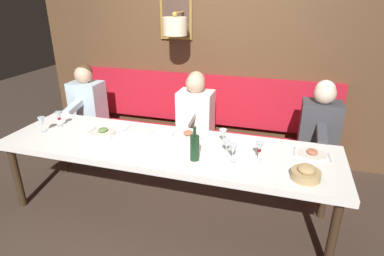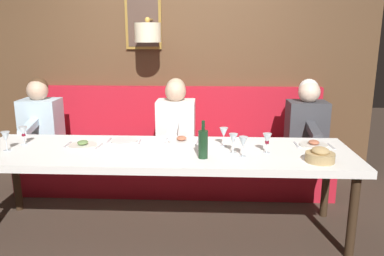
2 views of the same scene
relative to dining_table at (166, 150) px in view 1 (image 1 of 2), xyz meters
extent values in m
plane|color=#423328|center=(0.00, 0.00, -0.68)|extent=(12.00, 12.00, 0.00)
cube|color=white|center=(0.00, 0.00, 0.03)|extent=(0.90, 3.16, 0.06)
cylinder|color=#352416|center=(-0.35, -1.48, -0.34)|extent=(0.07, 0.07, 0.68)
cylinder|color=#352416|center=(-0.35, 1.48, -0.34)|extent=(0.07, 0.07, 0.68)
cylinder|color=#352416|center=(0.35, -1.48, -0.34)|extent=(0.07, 0.07, 0.68)
cylinder|color=#352416|center=(0.35, 1.48, -0.34)|extent=(0.07, 0.07, 0.68)
cube|color=red|center=(0.89, 0.00, -0.46)|extent=(0.52, 3.36, 0.45)
cube|color=brown|center=(1.48, 0.00, 0.77)|extent=(0.10, 4.56, 2.90)
cube|color=red|center=(1.39, 0.00, 0.09)|extent=(0.10, 3.36, 0.64)
cube|color=olive|center=(1.42, 0.38, 1.12)|extent=(0.04, 0.41, 0.58)
cube|color=#4C382D|center=(1.40, 0.38, 1.12)|extent=(0.01, 0.35, 0.52)
cylinder|color=#B78E3D|center=(1.25, 0.28, 1.16)|extent=(0.35, 0.02, 0.02)
cylinder|color=beige|center=(1.08, 0.28, 1.02)|extent=(0.28, 0.28, 0.20)
sphere|color=#B78E3D|center=(1.08, 0.28, 1.15)|extent=(0.06, 0.06, 0.06)
cube|color=#3D3D42|center=(0.89, -1.40, 0.05)|extent=(0.30, 0.40, 0.56)
sphere|color=beige|center=(0.87, -1.40, 0.43)|extent=(0.22, 0.22, 0.22)
sphere|color=silver|center=(0.90, -1.40, 0.46)|extent=(0.20, 0.20, 0.20)
cube|color=#3D3D42|center=(0.60, -1.40, 0.09)|extent=(0.33, 0.09, 0.14)
cube|color=white|center=(0.89, -0.03, 0.05)|extent=(0.30, 0.40, 0.56)
sphere|color=#D1A889|center=(0.87, -0.03, 0.43)|extent=(0.22, 0.22, 0.22)
sphere|color=tan|center=(0.90, -0.03, 0.46)|extent=(0.20, 0.20, 0.20)
cube|color=white|center=(0.60, -0.03, 0.09)|extent=(0.33, 0.09, 0.14)
cube|color=silver|center=(0.89, 1.43, 0.05)|extent=(0.30, 0.40, 0.56)
sphere|color=#D1A889|center=(0.87, 1.43, 0.43)|extent=(0.22, 0.22, 0.22)
sphere|color=#4C331E|center=(0.90, 1.43, 0.46)|extent=(0.20, 0.20, 0.20)
cube|color=silver|center=(0.60, 1.43, 0.09)|extent=(0.33, 0.09, 0.14)
cylinder|color=white|center=(0.23, 0.38, 0.06)|extent=(0.24, 0.24, 0.01)
cube|color=silver|center=(0.21, 0.23, 0.06)|extent=(0.17, 0.03, 0.01)
cube|color=silver|center=(0.25, 0.52, 0.06)|extent=(0.18, 0.02, 0.01)
cylinder|color=silver|center=(0.18, -1.29, 0.06)|extent=(0.24, 0.24, 0.01)
ellipsoid|color=#B76647|center=(0.18, -1.29, 0.09)|extent=(0.11, 0.09, 0.04)
cube|color=silver|center=(0.16, -1.44, 0.06)|extent=(0.17, 0.02, 0.01)
cube|color=silver|center=(0.20, -1.15, 0.06)|extent=(0.18, 0.02, 0.01)
cylinder|color=silver|center=(0.08, 0.71, 0.06)|extent=(0.24, 0.24, 0.01)
ellipsoid|color=#668447|center=(0.08, 0.71, 0.09)|extent=(0.11, 0.09, 0.04)
cube|color=silver|center=(0.06, 0.56, 0.06)|extent=(0.17, 0.03, 0.01)
cube|color=silver|center=(0.10, 0.85, 0.06)|extent=(0.18, 0.02, 0.01)
cylinder|color=silver|center=(0.26, -0.14, 0.06)|extent=(0.24, 0.24, 0.01)
ellipsoid|color=#B76647|center=(0.26, -0.14, 0.09)|extent=(0.11, 0.09, 0.04)
cube|color=silver|center=(0.24, -0.28, 0.06)|extent=(0.17, 0.04, 0.01)
cube|color=silver|center=(0.28, 0.01, 0.06)|extent=(0.18, 0.02, 0.01)
cylinder|color=silver|center=(-0.08, 1.30, 0.06)|extent=(0.06, 0.06, 0.00)
cylinder|color=silver|center=(-0.08, 1.30, 0.10)|extent=(0.01, 0.01, 0.07)
cone|color=silver|center=(-0.08, 1.30, 0.18)|extent=(0.07, 0.07, 0.08)
cylinder|color=silver|center=(-0.15, -0.65, 0.06)|extent=(0.06, 0.06, 0.00)
cylinder|color=silver|center=(-0.15, -0.65, 0.10)|extent=(0.01, 0.01, 0.07)
cone|color=silver|center=(-0.15, -0.65, 0.18)|extent=(0.07, 0.07, 0.08)
cylinder|color=silver|center=(0.14, -0.51, 0.06)|extent=(0.06, 0.06, 0.00)
cylinder|color=silver|center=(0.14, -0.51, 0.10)|extent=(0.01, 0.01, 0.07)
cone|color=silver|center=(0.14, -0.51, 0.18)|extent=(0.07, 0.07, 0.08)
cylinder|color=silver|center=(0.10, 1.24, 0.06)|extent=(0.06, 0.06, 0.00)
cylinder|color=silver|center=(0.10, 1.24, 0.10)|extent=(0.01, 0.01, 0.07)
cone|color=silver|center=(0.10, 1.24, 0.18)|extent=(0.07, 0.07, 0.08)
cylinder|color=maroon|center=(0.10, 1.24, 0.15)|extent=(0.03, 0.03, 0.02)
cylinder|color=silver|center=(-0.06, -0.58, 0.06)|extent=(0.06, 0.06, 0.00)
cylinder|color=silver|center=(-0.06, -0.58, 0.10)|extent=(0.01, 0.01, 0.07)
cone|color=silver|center=(-0.06, -0.58, 0.18)|extent=(0.07, 0.07, 0.08)
cylinder|color=silver|center=(-0.04, -0.86, 0.06)|extent=(0.06, 0.06, 0.00)
cylinder|color=silver|center=(-0.04, -0.86, 0.10)|extent=(0.01, 0.01, 0.07)
cone|color=silver|center=(-0.04, -0.86, 0.18)|extent=(0.07, 0.07, 0.08)
cylinder|color=maroon|center=(-0.04, -0.86, 0.15)|extent=(0.03, 0.03, 0.02)
cylinder|color=#19381E|center=(-0.20, -0.34, 0.17)|extent=(0.08, 0.08, 0.22)
cylinder|color=#19381E|center=(-0.20, -0.34, 0.32)|extent=(0.03, 0.03, 0.08)
cylinder|color=tan|center=(-0.25, -1.23, 0.09)|extent=(0.22, 0.22, 0.07)
ellipsoid|color=tan|center=(-0.25, -1.23, 0.14)|extent=(0.15, 0.13, 0.06)
camera|label=1|loc=(-2.50, -1.01, 1.35)|focal=29.95mm
camera|label=2|loc=(-3.09, -0.39, 1.01)|focal=36.15mm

